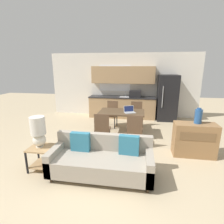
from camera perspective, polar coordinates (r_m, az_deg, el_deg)
ground_plane at (r=3.77m, az=-3.94°, el=-20.10°), size 20.00×20.00×0.00m
wall_back at (r=7.71m, az=3.61°, el=8.78°), size 6.40×0.07×2.70m
kitchen_counter at (r=7.49m, az=3.46°, el=4.65°), size 2.81×0.65×2.15m
refrigerator at (r=7.40m, az=17.56°, el=4.43°), size 0.76×0.78×1.83m
dining_table at (r=5.50m, az=3.16°, el=-0.52°), size 1.40×0.87×0.78m
couch at (r=3.65m, az=-3.38°, el=-15.22°), size 2.01×0.80×0.83m
side_table at (r=4.09m, az=-22.07°, el=-12.66°), size 0.46×0.46×0.51m
table_lamp at (r=3.92m, az=-22.94°, el=-5.66°), size 0.30×0.30×0.65m
credenza at (r=4.76m, az=25.27°, el=-8.19°), size 0.98×0.43×0.82m
vase at (r=4.63m, az=26.36°, el=-1.24°), size 0.17×0.17×0.38m
dining_chair_near_left at (r=4.83m, az=-3.16°, el=-5.12°), size 0.44×0.44×0.93m
dining_chair_far_right at (r=6.30m, az=7.94°, el=-0.50°), size 0.42×0.42×0.93m
dining_chair_near_right at (r=4.76m, az=7.43°, el=-5.55°), size 0.44×0.44×0.93m
dining_chair_far_left at (r=6.36m, az=-0.06°, el=-0.22°), size 0.46×0.46×0.93m
laptop at (r=5.37m, az=5.71°, el=0.37°), size 0.39×0.36×0.20m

